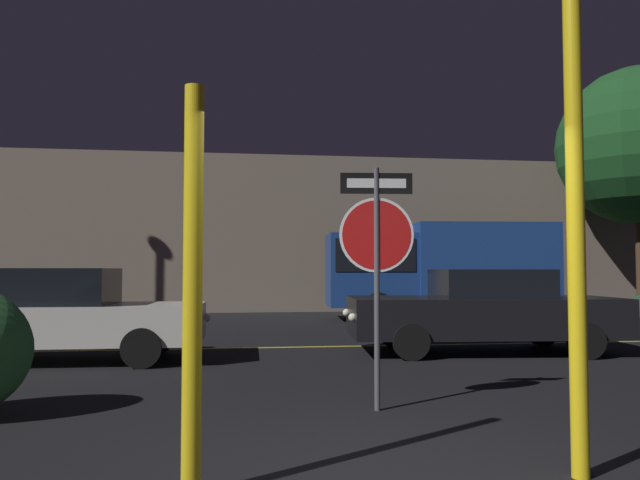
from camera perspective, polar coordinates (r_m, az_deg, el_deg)
road_center_stripe at (r=11.95m, az=-2.86°, el=-9.76°), size 41.36×0.12×0.01m
stop_sign at (r=6.58m, az=5.20°, el=-0.03°), size 0.79×0.09×2.54m
yellow_pole_left at (r=4.15m, az=-11.57°, el=-4.34°), size 0.13×0.13×2.67m
yellow_pole_right at (r=4.81m, az=22.35°, el=0.81°), size 0.13×0.13×3.48m
passing_car_2 at (r=10.83m, az=-22.46°, el=-6.41°), size 4.48×1.95×1.49m
passing_car_3 at (r=11.50m, az=14.71°, el=-6.27°), size 4.89×2.32×1.47m
delivery_truck at (r=19.02m, az=10.43°, el=-2.36°), size 6.80×2.94×2.84m
tree_1 at (r=24.17m, az=27.07°, el=7.65°), size 5.39×5.39×8.41m
building_backdrop at (r=24.38m, az=0.68°, el=0.28°), size 29.01×4.74×5.52m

